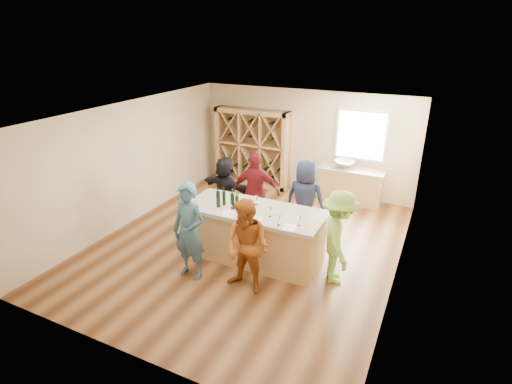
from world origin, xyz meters
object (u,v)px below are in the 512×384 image
at_px(sink, 344,164).
at_px(person_server, 338,238).
at_px(person_far_left, 226,189).
at_px(person_near_right, 247,247).
at_px(wine_bottle_d, 232,201).
at_px(person_far_right, 305,200).
at_px(tasting_counter_base, 254,236).
at_px(wine_bottle_c, 224,198).
at_px(wine_bottle_b, 218,199).
at_px(person_far_mid, 256,192).
at_px(wine_rack, 252,148).
at_px(wine_bottle_e, 237,203).
at_px(person_near_left, 189,231).

bearing_deg(sink, person_server, -77.30).
bearing_deg(person_far_left, person_near_right, 135.45).
distance_m(person_near_right, person_server, 1.62).
xyz_separation_m(wine_bottle_d, person_far_right, (0.97, 1.42, -0.34)).
xyz_separation_m(person_server, person_far_right, (-1.06, 1.27, 0.02)).
bearing_deg(tasting_counter_base, wine_bottle_c, -172.37).
bearing_deg(wine_bottle_b, person_far_mid, 83.97).
xyz_separation_m(wine_rack, wine_bottle_c, (1.25, -3.78, 0.12)).
bearing_deg(wine_bottle_e, wine_bottle_c, 164.21).
xyz_separation_m(wine_bottle_e, person_far_left, (-1.07, 1.43, -0.43)).
relative_size(wine_rack, person_near_left, 1.20).
bearing_deg(tasting_counter_base, wine_bottle_b, -162.19).
relative_size(wine_bottle_d, person_near_left, 0.17).
bearing_deg(tasting_counter_base, person_far_mid, 114.02).
relative_size(sink, person_far_left, 0.34).
xyz_separation_m(wine_bottle_b, wine_bottle_d, (0.29, 0.03, -0.00)).
bearing_deg(person_near_left, wine_bottle_b, 84.74).
relative_size(sink, wine_bottle_c, 1.93).
bearing_deg(tasting_counter_base, person_server, -0.96).
distance_m(wine_bottle_d, wine_bottle_e, 0.10).
height_order(person_server, person_far_right, person_far_right).
bearing_deg(person_far_mid, wine_bottle_e, 86.44).
xyz_separation_m(wine_rack, person_far_left, (0.52, -2.45, -0.31)).
height_order(sink, person_far_right, person_far_right).
height_order(person_near_left, person_server, person_near_left).
bearing_deg(person_near_left, person_far_left, 106.80).
relative_size(sink, person_near_left, 0.30).
distance_m(sink, wine_bottle_e, 3.97).
bearing_deg(wine_rack, person_far_left, -78.08).
xyz_separation_m(wine_bottle_e, person_near_left, (-0.51, -0.86, -0.30)).
bearing_deg(person_far_left, wine_rack, -69.83).
distance_m(sink, wine_bottle_d, 4.00).
xyz_separation_m(wine_bottle_d, person_far_left, (-0.98, 1.43, -0.44)).
bearing_deg(wine_bottle_c, wine_bottle_e, -15.79).
bearing_deg(wine_bottle_c, person_server, 1.36).
xyz_separation_m(wine_bottle_b, person_far_right, (1.26, 1.45, -0.35)).
bearing_deg(person_near_left, person_server, 25.48).
xyz_separation_m(wine_bottle_d, person_server, (2.03, 0.15, -0.37)).
bearing_deg(wine_bottle_b, wine_rack, 107.07).
height_order(sink, wine_bottle_c, wine_bottle_c).
distance_m(person_server, person_far_left, 3.27).
xyz_separation_m(wine_bottle_c, wine_bottle_d, (0.24, -0.10, 0.02)).
relative_size(wine_rack, person_far_mid, 1.21).
height_order(wine_bottle_b, person_near_right, person_near_right).
height_order(person_near_left, person_far_right, person_near_left).
bearing_deg(person_far_mid, sink, -132.65).
xyz_separation_m(person_near_right, person_far_mid, (-0.86, 2.14, 0.06)).
xyz_separation_m(sink, wine_bottle_c, (-1.45, -3.71, 0.21)).
bearing_deg(wine_rack, person_far_mid, -62.06).
height_order(wine_bottle_d, person_far_left, person_far_left).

